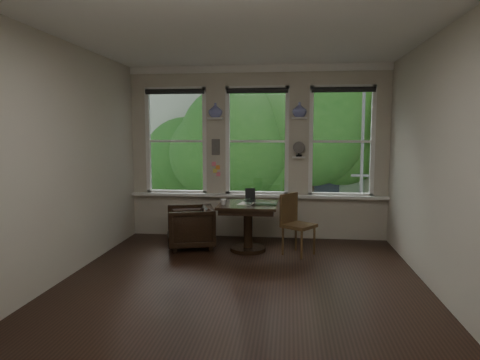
# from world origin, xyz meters

# --- Properties ---
(ground) EXTENTS (4.50, 4.50, 0.00)m
(ground) POSITION_xyz_m (0.00, 0.00, 0.00)
(ground) COLOR black
(ground) RESTS_ON ground
(ceiling) EXTENTS (4.50, 4.50, 0.00)m
(ceiling) POSITION_xyz_m (0.00, 0.00, 3.00)
(ceiling) COLOR silver
(ceiling) RESTS_ON ground
(wall_back) EXTENTS (4.50, 0.00, 4.50)m
(wall_back) POSITION_xyz_m (0.00, 2.25, 1.50)
(wall_back) COLOR beige
(wall_back) RESTS_ON ground
(wall_front) EXTENTS (4.50, 0.00, 4.50)m
(wall_front) POSITION_xyz_m (0.00, -2.25, 1.50)
(wall_front) COLOR beige
(wall_front) RESTS_ON ground
(wall_left) EXTENTS (0.00, 4.50, 4.50)m
(wall_left) POSITION_xyz_m (-2.25, 0.00, 1.50)
(wall_left) COLOR beige
(wall_left) RESTS_ON ground
(wall_right) EXTENTS (0.00, 4.50, 4.50)m
(wall_right) POSITION_xyz_m (2.25, 0.00, 1.50)
(wall_right) COLOR beige
(wall_right) RESTS_ON ground
(window_left) EXTENTS (1.10, 0.12, 1.90)m
(window_left) POSITION_xyz_m (-1.45, 2.25, 1.70)
(window_left) COLOR white
(window_left) RESTS_ON ground
(window_center) EXTENTS (1.10, 0.12, 1.90)m
(window_center) POSITION_xyz_m (0.00, 2.25, 1.70)
(window_center) COLOR white
(window_center) RESTS_ON ground
(window_right) EXTENTS (1.10, 0.12, 1.90)m
(window_right) POSITION_xyz_m (1.45, 2.25, 1.70)
(window_right) COLOR white
(window_right) RESTS_ON ground
(shelf_left) EXTENTS (0.26, 0.16, 0.03)m
(shelf_left) POSITION_xyz_m (-0.72, 2.15, 2.10)
(shelf_left) COLOR white
(shelf_left) RESTS_ON ground
(shelf_right) EXTENTS (0.26, 0.16, 0.03)m
(shelf_right) POSITION_xyz_m (0.72, 2.15, 2.10)
(shelf_right) COLOR white
(shelf_right) RESTS_ON ground
(intercom) EXTENTS (0.14, 0.06, 0.28)m
(intercom) POSITION_xyz_m (-0.72, 2.18, 1.60)
(intercom) COLOR #59544F
(intercom) RESTS_ON ground
(sticky_notes) EXTENTS (0.16, 0.01, 0.24)m
(sticky_notes) POSITION_xyz_m (-0.72, 2.19, 1.25)
(sticky_notes) COLOR pink
(sticky_notes) RESTS_ON ground
(desk_fan) EXTENTS (0.20, 0.20, 0.24)m
(desk_fan) POSITION_xyz_m (0.72, 2.13, 1.53)
(desk_fan) COLOR #59544F
(desk_fan) RESTS_ON ground
(vase_left) EXTENTS (0.24, 0.24, 0.25)m
(vase_left) POSITION_xyz_m (-0.72, 2.15, 2.24)
(vase_left) COLOR silver
(vase_left) RESTS_ON shelf_left
(vase_right) EXTENTS (0.24, 0.24, 0.25)m
(vase_right) POSITION_xyz_m (0.72, 2.15, 2.24)
(vase_right) COLOR silver
(vase_right) RESTS_ON shelf_right
(table) EXTENTS (0.90, 0.90, 0.75)m
(table) POSITION_xyz_m (-0.07, 1.28, 0.38)
(table) COLOR black
(table) RESTS_ON ground
(armchair_left) EXTENTS (0.92, 0.91, 0.67)m
(armchair_left) POSITION_xyz_m (-1.01, 1.36, 0.34)
(armchair_left) COLOR black
(armchair_left) RESTS_ON ground
(cushion_red) EXTENTS (0.45, 0.45, 0.06)m
(cushion_red) POSITION_xyz_m (-1.01, 1.36, 0.45)
(cushion_red) COLOR maroon
(cushion_red) RESTS_ON armchair_left
(side_chair_right) EXTENTS (0.59, 0.59, 0.92)m
(side_chair_right) POSITION_xyz_m (0.72, 1.15, 0.46)
(side_chair_right) COLOR #462D19
(side_chair_right) RESTS_ON ground
(laptop) EXTENTS (0.36, 0.25, 0.03)m
(laptop) POSITION_xyz_m (0.21, 1.16, 0.76)
(laptop) COLOR black
(laptop) RESTS_ON table
(mug) EXTENTS (0.12, 0.12, 0.09)m
(mug) POSITION_xyz_m (-0.44, 1.14, 0.79)
(mug) COLOR white
(mug) RESTS_ON table
(drinking_glass) EXTENTS (0.14, 0.14, 0.10)m
(drinking_glass) POSITION_xyz_m (-0.05, 1.18, 0.80)
(drinking_glass) COLOR white
(drinking_glass) RESTS_ON table
(tablet) EXTENTS (0.17, 0.11, 0.22)m
(tablet) POSITION_xyz_m (-0.05, 1.45, 0.86)
(tablet) COLOR black
(tablet) RESTS_ON table
(papers) EXTENTS (0.27, 0.33, 0.00)m
(papers) POSITION_xyz_m (-0.09, 1.29, 0.75)
(papers) COLOR silver
(papers) RESTS_ON table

